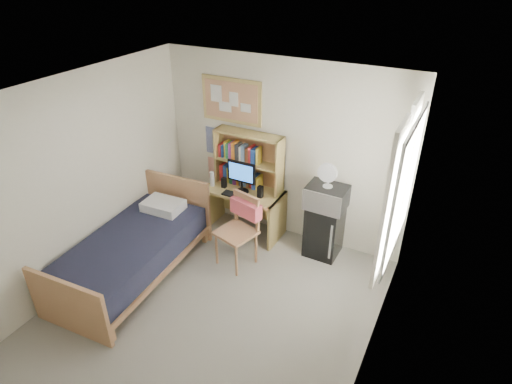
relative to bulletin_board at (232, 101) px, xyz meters
The scene contains 25 objects.
floor 2.95m from the bulletin_board, 69.48° to the right, with size 3.60×4.20×0.02m, color gray.
ceiling 2.33m from the bulletin_board, 69.48° to the right, with size 3.60×4.20×0.02m, color silver.
wall_back 1.00m from the bulletin_board, ahead, with size 3.60×0.04×2.60m, color white.
wall_left 2.40m from the bulletin_board, 116.08° to the right, with size 0.04×4.20×2.60m, color white.
wall_right 3.37m from the bulletin_board, 38.93° to the right, with size 0.04×4.20×2.60m, color white.
window_unit 2.70m from the bulletin_board, 19.26° to the right, with size 0.10×1.40×1.70m, color white.
curtain_left 2.83m from the bulletin_board, 27.19° to the right, with size 0.04×0.55×1.70m, color silver.
curtain_right 2.57m from the bulletin_board, 10.96° to the right, with size 0.04×0.55×1.70m, color silver.
bulletin_board is the anchor object (origin of this frame).
poster_wave 0.74m from the bulletin_board, behind, with size 0.30×0.01×0.42m, color navy.
poster_japan 1.18m from the bulletin_board, behind, with size 0.28×0.01×0.36m, color #E84D29.
desk 1.63m from the bulletin_board, 40.71° to the right, with size 1.14×0.57×0.71m, color tan.
desk_chair 1.84m from the bulletin_board, 59.03° to the right, with size 0.51×0.51×1.02m, color tan.
mini_fridge 2.21m from the bulletin_board, ahead, with size 0.45×0.45×0.77m, color black.
bed 2.50m from the bulletin_board, 104.41° to the right, with size 1.06×2.11×0.58m, color black.
hutch 0.87m from the bulletin_board, 22.33° to the right, with size 1.02×0.26×0.84m, color tan.
monitor 1.09m from the bulletin_board, 46.18° to the right, with size 0.43×0.03×0.46m, color black.
keyboard 1.34m from the bulletin_board, 55.76° to the right, with size 0.44×0.14×0.02m, color black.
speaker_left 1.18m from the bulletin_board, 84.27° to the right, with size 0.06×0.06×0.16m, color black.
speaker_right 1.34m from the bulletin_board, 29.09° to the right, with size 0.07×0.07×0.17m, color black.
water_bottle 1.17m from the bulletin_board, 110.93° to the right, with size 0.07×0.07×0.23m, color white.
hoodie 1.55m from the bulletin_board, 51.16° to the right, with size 0.46×0.14×0.22m, color #DE545F.
microwave 1.88m from the bulletin_board, ahead, with size 0.53×0.40×0.30m, color silver.
desk_fan 1.74m from the bulletin_board, ahead, with size 0.26×0.26×0.32m, color white.
pillow 1.75m from the bulletin_board, 115.18° to the right, with size 0.54×0.38×0.13m, color white.
Camera 1 is at (2.20, -2.93, 3.76)m, focal length 30.00 mm.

